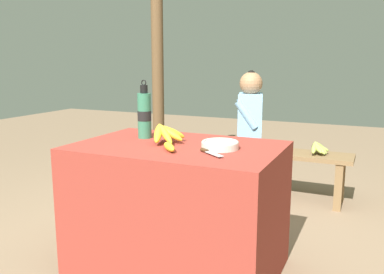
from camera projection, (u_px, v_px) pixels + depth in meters
ground_plane at (178, 267)px, 2.36m from camera, size 12.00×12.00×0.00m
market_counter at (178, 208)px, 2.29m from camera, size 1.12×0.75×0.73m
banana_bunch_ripe at (165, 133)px, 2.26m from camera, size 0.18×0.26×0.12m
serving_bowl at (220, 144)px, 2.12m from camera, size 0.20×0.20×0.04m
water_bottle at (144, 115)px, 2.40m from camera, size 0.08×0.08×0.35m
loose_banana_front at (169, 147)px, 2.08m from camera, size 0.14×0.15×0.04m
knife at (208, 152)px, 2.01m from camera, size 0.16×0.13×0.02m
wooden_bench at (268, 158)px, 3.55m from camera, size 1.40×0.32×0.42m
seated_vendor at (245, 124)px, 3.54m from camera, size 0.46×0.43×1.10m
banana_bunch_green at (318, 148)px, 3.36m from camera, size 0.15×0.23×0.12m
support_post_near at (158, 60)px, 4.16m from camera, size 0.12×0.12×2.38m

